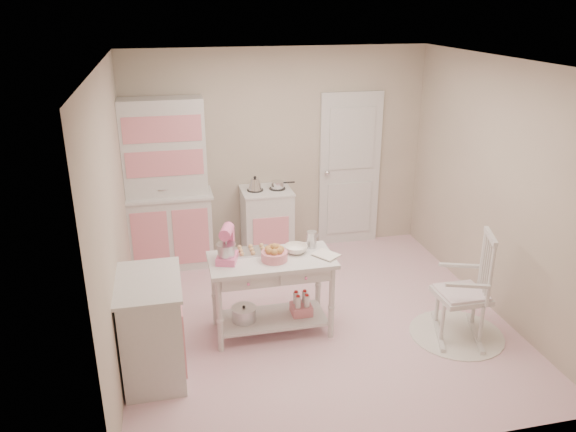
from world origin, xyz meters
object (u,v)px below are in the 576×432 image
(hutch, at_px, (167,185))
(stand_mixer, at_px, (227,245))
(stove, at_px, (267,224))
(work_table, at_px, (272,295))
(bread_basket, at_px, (274,256))
(rocking_chair, at_px, (462,285))
(base_cabinet, at_px, (153,328))

(hutch, distance_m, stand_mixer, 1.82)
(stove, distance_m, work_table, 1.74)
(hutch, xyz_separation_m, bread_basket, (0.95, -1.82, -0.19))
(stove, distance_m, rocking_chair, 2.66)
(hutch, xyz_separation_m, stand_mixer, (0.51, -1.75, -0.07))
(base_cabinet, distance_m, bread_basket, 1.28)
(stand_mixer, bearing_deg, base_cabinet, -129.99)
(bread_basket, bearing_deg, base_cabinet, -161.20)
(stove, bearing_deg, stand_mixer, -112.26)
(hutch, bearing_deg, rocking_chair, -39.79)
(stove, xyz_separation_m, base_cabinet, (-1.41, -2.16, 0.00))
(rocking_chair, bearing_deg, stove, 143.18)
(stove, height_order, work_table, stove)
(hutch, bearing_deg, bread_basket, -62.47)
(work_table, relative_size, stand_mixer, 3.53)
(work_table, bearing_deg, base_cabinet, -158.67)
(hutch, height_order, stand_mixer, hutch)
(base_cabinet, xyz_separation_m, rocking_chair, (2.91, -0.04, 0.09))
(work_table, bearing_deg, stove, 80.93)
(rocking_chair, relative_size, work_table, 0.92)
(hutch, height_order, work_table, hutch)
(rocking_chair, height_order, work_table, rocking_chair)
(stove, distance_m, bread_basket, 1.82)
(hutch, xyz_separation_m, stove, (1.20, -0.05, -0.58))
(stove, xyz_separation_m, stand_mixer, (-0.69, -1.70, 0.51))
(work_table, height_order, bread_basket, bread_basket)
(base_cabinet, bearing_deg, rocking_chair, -0.72)
(stove, distance_m, stand_mixer, 1.90)
(rocking_chair, distance_m, stand_mixer, 2.29)
(stand_mixer, bearing_deg, work_table, 14.41)
(work_table, relative_size, bread_basket, 4.80)
(hutch, relative_size, stand_mixer, 6.12)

